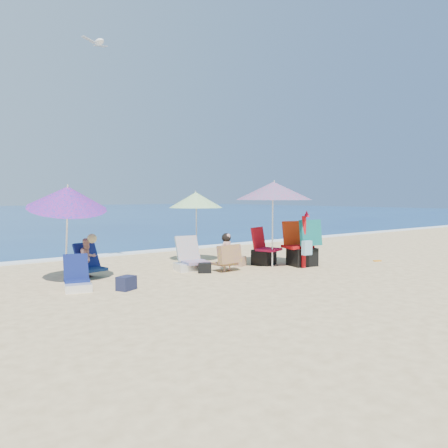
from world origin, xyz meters
TOP-DOWN VIEW (x-y plane):
  - ground at (0.00, 0.00)m, footprint 120.00×120.00m
  - foam at (0.00, 5.10)m, footprint 120.00×0.50m
  - umbrella_turquoise at (0.85, 0.50)m, footprint 2.03×2.03m
  - umbrella_striped at (-0.20, 2.34)m, footprint 1.47×1.47m
  - umbrella_blue at (-3.85, 1.52)m, footprint 1.77×1.82m
  - furled_umbrella at (1.42, -0.02)m, footprint 0.27×0.19m
  - chair_navy at (-3.92, 0.85)m, footprint 0.62×0.79m
  - chair_rainbow at (-1.02, 1.43)m, footprint 0.79×0.87m
  - camp_chair_left at (0.97, 0.96)m, footprint 0.72×0.87m
  - camp_chair_right at (1.60, 0.21)m, footprint 0.81×0.96m
  - person_center at (-0.42, 0.72)m, footprint 0.63×0.52m
  - person_left at (-3.28, 1.99)m, footprint 0.61×0.72m
  - bag_navy_a at (-3.20, 0.27)m, footprint 0.41×0.36m
  - bag_black_a at (-0.94, 0.90)m, footprint 0.38×0.36m
  - bag_tan at (0.35, 1.16)m, footprint 0.33×0.29m
  - bag_navy_b at (2.26, 0.83)m, footprint 0.43×0.36m
  - orange_item at (3.81, -0.51)m, footprint 0.24×0.16m
  - seagull at (-2.79, 2.38)m, footprint 0.72×0.57m

SIDE VIEW (x-z plane):
  - ground at x=0.00m, z-range 0.00..0.00m
  - orange_item at x=3.81m, z-range 0.00..0.03m
  - foam at x=0.00m, z-range 0.00..0.04m
  - bag_black_a at x=-0.94m, z-range 0.00..0.22m
  - bag_tan at x=0.35m, z-range 0.00..0.24m
  - bag_navy_a at x=-3.20m, z-range 0.00..0.26m
  - bag_navy_b at x=2.26m, z-range 0.00..0.28m
  - chair_navy at x=-3.92m, z-range -0.15..0.50m
  - chair_rainbow at x=-1.02m, z-range -0.19..0.61m
  - camp_chair_left at x=0.97m, z-range -0.19..0.78m
  - camp_chair_right at x=1.60m, z-range -0.17..1.02m
  - person_left at x=-3.28m, z-range -0.04..0.91m
  - person_center at x=-0.42m, z-range -0.01..0.89m
  - furled_umbrella at x=1.42m, z-range 0.07..1.48m
  - umbrella_striped at x=-0.20m, z-range 0.71..2.62m
  - umbrella_blue at x=-3.85m, z-range 0.68..2.80m
  - umbrella_turquoise at x=0.85m, z-range 0.82..2.98m
  - seagull at x=-2.79m, z-range 5.15..5.29m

